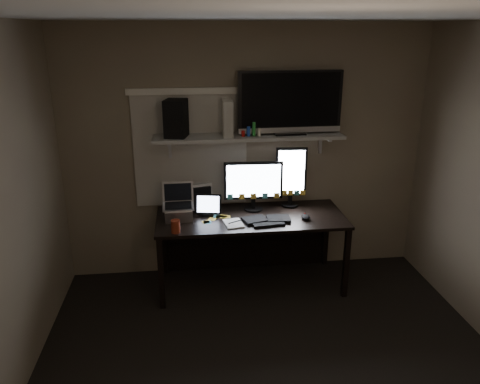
{
  "coord_description": "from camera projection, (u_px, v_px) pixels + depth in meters",
  "views": [
    {
      "loc": [
        -0.59,
        -2.69,
        2.42
      ],
      "look_at": [
        -0.13,
        1.25,
        1.04
      ],
      "focal_mm": 35.0,
      "sensor_mm": 36.0,
      "label": 1
    }
  ],
  "objects": [
    {
      "name": "tv",
      "position": [
        290.0,
        103.0,
        4.37
      ],
      "size": [
        0.99,
        0.21,
        0.59
      ],
      "primitive_type": "cube",
      "rotation": [
        0.0,
        0.0,
        0.03
      ],
      "color": "black",
      "rests_on": "wall_shelf"
    },
    {
      "name": "laptop",
      "position": [
        178.0,
        203.0,
        4.36
      ],
      "size": [
        0.3,
        0.25,
        0.33
      ],
      "primitive_type": "cube",
      "rotation": [
        0.0,
        0.0,
        0.03
      ],
      "color": "silver",
      "rests_on": "desk"
    },
    {
      "name": "file_sorter",
      "position": [
        200.0,
        197.0,
        4.62
      ],
      "size": [
        0.22,
        0.14,
        0.26
      ],
      "primitive_type": "cube",
      "rotation": [
        0.0,
        0.0,
        0.27
      ],
      "color": "black",
      "rests_on": "desk"
    },
    {
      "name": "desk",
      "position": [
        249.0,
        228.0,
        4.66
      ],
      "size": [
        1.8,
        0.75,
        0.73
      ],
      "color": "black",
      "rests_on": "floor"
    },
    {
      "name": "monitor_portrait",
      "position": [
        291.0,
        177.0,
        4.65
      ],
      "size": [
        0.31,
        0.08,
        0.62
      ],
      "primitive_type": "cube",
      "rotation": [
        0.0,
        0.0,
        -0.08
      ],
      "color": "black",
      "rests_on": "desk"
    },
    {
      "name": "window_blinds",
      "position": [
        191.0,
        151.0,
        4.57
      ],
      "size": [
        1.1,
        0.02,
        1.1
      ],
      "primitive_type": "cube",
      "color": "beige",
      "rests_on": "back_wall"
    },
    {
      "name": "back_wall",
      "position": [
        246.0,
        154.0,
        4.66
      ],
      "size": [
        3.6,
        0.0,
        3.6
      ],
      "primitive_type": "plane",
      "rotation": [
        1.57,
        0.0,
        0.0
      ],
      "color": "#716051",
      "rests_on": "floor"
    },
    {
      "name": "bottles",
      "position": [
        251.0,
        130.0,
        4.34
      ],
      "size": [
        0.2,
        0.07,
        0.13
      ],
      "primitive_type": null,
      "rotation": [
        0.0,
        0.0,
        -0.1
      ],
      "color": "#A50F0C",
      "rests_on": "wall_shelf"
    },
    {
      "name": "notepad",
      "position": [
        234.0,
        224.0,
        4.3
      ],
      "size": [
        0.19,
        0.24,
        0.01
      ],
      "primitive_type": "cube",
      "rotation": [
        0.0,
        0.0,
        0.15
      ],
      "color": "silver",
      "rests_on": "desk"
    },
    {
      "name": "cup",
      "position": [
        176.0,
        226.0,
        4.11
      ],
      "size": [
        0.09,
        0.09,
        0.12
      ],
      "primitive_type": "cylinder",
      "rotation": [
        0.0,
        0.0,
        0.13
      ],
      "color": "maroon",
      "rests_on": "desk"
    },
    {
      "name": "speaker",
      "position": [
        176.0,
        118.0,
        4.29
      ],
      "size": [
        0.24,
        0.27,
        0.34
      ],
      "primitive_type": "cube",
      "rotation": [
        0.0,
        0.0,
        -0.23
      ],
      "color": "black",
      "rests_on": "wall_shelf"
    },
    {
      "name": "sticky_notes",
      "position": [
        216.0,
        220.0,
        4.39
      ],
      "size": [
        0.36,
        0.31,
        0.0
      ],
      "primitive_type": null,
      "rotation": [
        0.0,
        0.0,
        -0.35
      ],
      "color": "yellow",
      "rests_on": "desk"
    },
    {
      "name": "floor",
      "position": [
        277.0,
        383.0,
        3.39
      ],
      "size": [
        3.6,
        3.6,
        0.0
      ],
      "primitive_type": "plane",
      "color": "black",
      "rests_on": "ground"
    },
    {
      "name": "monitor_landscape",
      "position": [
        253.0,
        186.0,
        4.56
      ],
      "size": [
        0.58,
        0.08,
        0.5
      ],
      "primitive_type": "cube",
      "rotation": [
        0.0,
        0.0,
        -0.04
      ],
      "color": "black",
      "rests_on": "desk"
    },
    {
      "name": "tablet",
      "position": [
        208.0,
        205.0,
        4.46
      ],
      "size": [
        0.27,
        0.15,
        0.22
      ],
      "primitive_type": "cube",
      "rotation": [
        0.0,
        0.0,
        -0.19
      ],
      "color": "black",
      "rests_on": "desk"
    },
    {
      "name": "keyboard",
      "position": [
        267.0,
        219.0,
        4.37
      ],
      "size": [
        0.47,
        0.23,
        0.03
      ],
      "primitive_type": "cube",
      "rotation": [
        0.0,
        0.0,
        0.13
      ],
      "color": "black",
      "rests_on": "desk"
    },
    {
      "name": "game_console",
      "position": [
        227.0,
        118.0,
        4.36
      ],
      "size": [
        0.09,
        0.28,
        0.33
      ],
      "primitive_type": "cube",
      "rotation": [
        0.0,
        0.0,
        -0.02
      ],
      "color": "silver",
      "rests_on": "wall_shelf"
    },
    {
      "name": "ceiling",
      "position": [
        289.0,
        15.0,
        2.57
      ],
      "size": [
        3.6,
        3.6,
        0.0
      ],
      "primitive_type": "plane",
      "rotation": [
        3.14,
        0.0,
        0.0
      ],
      "color": "silver",
      "rests_on": "back_wall"
    },
    {
      "name": "mouse",
      "position": [
        306.0,
        217.0,
        4.41
      ],
      "size": [
        0.08,
        0.12,
        0.04
      ],
      "primitive_type": "ellipsoid",
      "rotation": [
        0.0,
        0.0,
        -0.01
      ],
      "color": "black",
      "rests_on": "desk"
    },
    {
      "name": "wall_shelf",
      "position": [
        249.0,
        137.0,
        4.43
      ],
      "size": [
        1.8,
        0.35,
        0.03
      ],
      "primitive_type": "cube",
      "color": "#ADACA8",
      "rests_on": "back_wall"
    }
  ]
}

